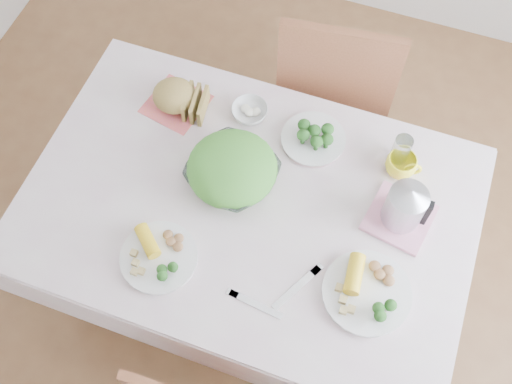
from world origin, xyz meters
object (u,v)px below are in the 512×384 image
(chair_far, at_px, (335,88))
(electric_kettle, at_px, (407,202))
(dinner_plate_left, at_px, (159,257))
(dinner_plate_right, at_px, (367,293))
(dining_table, at_px, (249,248))
(yellow_mug, at_px, (401,165))
(salad_bowl, at_px, (232,173))

(chair_far, distance_m, electric_kettle, 0.89)
(dinner_plate_left, bearing_deg, dinner_plate_right, 9.64)
(chair_far, distance_m, dinner_plate_right, 1.08)
(dining_table, relative_size, yellow_mug, 13.23)
(salad_bowl, bearing_deg, yellow_mug, 22.39)
(dining_table, height_order, salad_bowl, salad_bowl)
(yellow_mug, bearing_deg, dining_table, -146.74)
(dining_table, xyz_separation_m, electric_kettle, (0.49, 0.12, 0.51))
(dinner_plate_right, relative_size, electric_kettle, 1.56)
(dinner_plate_left, bearing_deg, yellow_mug, 41.80)
(yellow_mug, bearing_deg, dinner_plate_left, -138.20)
(yellow_mug, xyz_separation_m, electric_kettle, (0.04, -0.18, 0.08))
(dinner_plate_left, distance_m, dinner_plate_right, 0.66)
(dining_table, height_order, chair_far, chair_far)
(dinner_plate_right, relative_size, yellow_mug, 2.64)
(dining_table, relative_size, electric_kettle, 7.82)
(dinner_plate_left, height_order, electric_kettle, electric_kettle)
(chair_far, relative_size, electric_kettle, 5.77)
(chair_far, relative_size, salad_bowl, 3.60)
(chair_far, height_order, dinner_plate_right, chair_far)
(dinner_plate_left, relative_size, dinner_plate_right, 0.89)
(dining_table, bearing_deg, chair_far, 82.51)
(dining_table, bearing_deg, salad_bowl, 138.72)
(dining_table, bearing_deg, electric_kettle, 13.30)
(dining_table, distance_m, dinner_plate_left, 0.53)
(chair_far, xyz_separation_m, salad_bowl, (-0.19, -0.72, 0.33))
(yellow_mug, bearing_deg, dinner_plate_right, -88.85)
(dining_table, xyz_separation_m, yellow_mug, (0.44, 0.29, 0.43))
(dining_table, distance_m, dinner_plate_right, 0.63)
(dinner_plate_right, bearing_deg, electric_kettle, 83.02)
(dining_table, height_order, dinner_plate_right, dinner_plate_right)
(chair_far, bearing_deg, dinner_plate_right, 102.38)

